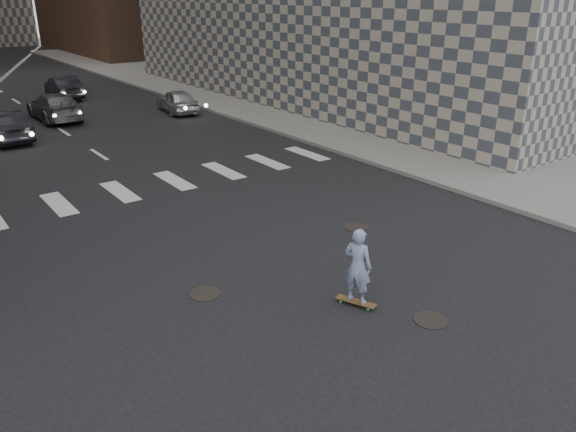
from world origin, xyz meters
The scene contains 10 objects.
ground centered at (0.00, 0.00, 0.00)m, with size 160.00×160.00×0.00m, color black.
sidewalk_right centered at (14.50, 20.00, 0.07)m, with size 13.00×80.00×0.15m, color gray.
manhole_a centered at (1.20, -2.50, 0.01)m, with size 0.70×0.70×0.02m, color black.
manhole_b centered at (-2.00, 1.20, 0.01)m, with size 0.70×0.70×0.02m, color black.
manhole_c centered at (3.30, 2.00, 0.01)m, with size 0.70×0.70×0.02m, color black.
skateboarder centered at (0.39, -1.13, 0.93)m, with size 0.61×0.91×1.78m.
traffic_car_a centered at (-2.54, 18.70, 0.67)m, with size 1.42×4.08×1.35m, color black.
traffic_car_b centered at (0.50, 22.00, 0.69)m, with size 1.93×4.75×1.38m, color #5C5E63.
traffic_car_d centered at (6.50, 20.00, 0.64)m, with size 1.51×3.74×1.27m, color silver.
traffic_car_e centered at (2.69, 28.13, 0.69)m, with size 1.46×4.18×1.38m, color black.
Camera 1 is at (-6.99, -8.71, 6.26)m, focal length 35.00 mm.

